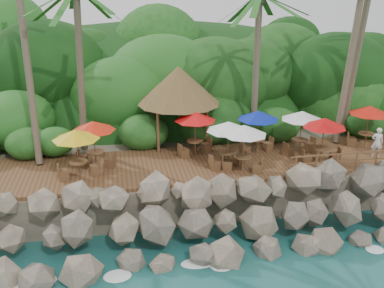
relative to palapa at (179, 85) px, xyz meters
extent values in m
plane|color=#19514F|center=(0.18, -9.41, -5.79)|extent=(140.00, 140.00, 0.00)
cube|color=gray|center=(0.18, 6.59, -4.74)|extent=(32.00, 25.20, 2.10)
ellipsoid|color=#143811|center=(0.18, 14.09, -5.79)|extent=(44.80, 28.00, 15.40)
cube|color=brown|center=(0.18, -3.41, -3.59)|extent=(26.00, 5.00, 0.20)
ellipsoid|color=white|center=(-5.82, -9.11, -5.76)|extent=(1.20, 0.80, 0.06)
ellipsoid|color=white|center=(-2.82, -9.11, -5.76)|extent=(1.20, 0.80, 0.06)
ellipsoid|color=white|center=(0.18, -9.11, -5.76)|extent=(1.20, 0.80, 0.06)
ellipsoid|color=white|center=(3.18, -9.11, -5.76)|extent=(1.20, 0.80, 0.06)
ellipsoid|color=white|center=(6.18, -9.11, -5.76)|extent=(1.20, 0.80, 0.06)
cylinder|color=brown|center=(-7.93, -1.20, 3.43)|extent=(0.64, 2.38, 13.74)
cylinder|color=brown|center=(-5.40, -0.72, 0.92)|extent=(0.84, 1.31, 8.80)
cylinder|color=brown|center=(4.40, -0.72, 0.72)|extent=(0.65, 0.88, 8.42)
cylinder|color=brown|center=(9.89, -1.25, 2.10)|extent=(1.84, 1.73, 11.09)
cylinder|color=brown|center=(10.68, -0.57, 1.68)|extent=(0.80, 1.13, 10.34)
cylinder|color=brown|center=(-1.40, -1.40, -2.29)|extent=(0.16, 0.16, 2.40)
cylinder|color=brown|center=(1.40, -1.40, -2.29)|extent=(0.16, 0.16, 2.40)
cylinder|color=brown|center=(-1.40, 1.40, -2.29)|extent=(0.16, 0.16, 2.40)
cylinder|color=brown|center=(1.40, 1.40, -2.29)|extent=(0.16, 0.16, 2.40)
cone|color=brown|center=(0.00, 0.00, 0.01)|extent=(4.84, 4.84, 2.20)
cylinder|color=brown|center=(6.37, -3.06, -3.08)|extent=(0.09, 0.09, 0.81)
cylinder|color=brown|center=(6.37, -3.06, -2.67)|extent=(0.92, 0.92, 0.05)
cylinder|color=brown|center=(6.37, -3.06, -2.29)|extent=(0.05, 0.05, 2.40)
cone|color=silver|center=(6.37, -3.06, -1.25)|extent=(2.29, 2.29, 0.49)
cube|color=brown|center=(5.64, -3.29, -3.24)|extent=(0.58, 0.58, 0.50)
cube|color=brown|center=(7.10, -2.83, -3.24)|extent=(0.58, 0.58, 0.50)
cylinder|color=brown|center=(4.03, -2.59, -3.08)|extent=(0.09, 0.09, 0.81)
cylinder|color=brown|center=(4.03, -2.59, -2.67)|extent=(0.92, 0.92, 0.05)
cylinder|color=brown|center=(4.03, -2.59, -2.29)|extent=(0.05, 0.05, 2.40)
cone|color=#0B1F9B|center=(4.03, -2.59, -1.25)|extent=(2.29, 2.29, 0.49)
cube|color=brown|center=(3.29, -2.79, -3.24)|extent=(0.57, 0.57, 0.50)
cube|color=brown|center=(4.76, -2.38, -3.24)|extent=(0.57, 0.57, 0.50)
cylinder|color=brown|center=(-4.85, -2.91, -3.08)|extent=(0.09, 0.09, 0.81)
cylinder|color=brown|center=(-4.85, -2.91, -2.67)|extent=(0.92, 0.92, 0.05)
cylinder|color=brown|center=(-4.85, -2.91, -2.29)|extent=(0.05, 0.05, 2.40)
cone|color=red|center=(-4.85, -2.91, -1.25)|extent=(2.29, 2.29, 0.49)
cube|color=brown|center=(-5.57, -2.66, -3.24)|extent=(0.58, 0.58, 0.50)
cube|color=brown|center=(-4.13, -3.17, -3.24)|extent=(0.58, 0.58, 0.50)
cylinder|color=brown|center=(10.61, -2.75, -3.08)|extent=(0.09, 0.09, 0.81)
cylinder|color=brown|center=(10.61, -2.75, -2.67)|extent=(0.92, 0.92, 0.05)
cylinder|color=brown|center=(10.61, -2.75, -2.29)|extent=(0.05, 0.05, 2.40)
cone|color=red|center=(10.61, -2.75, -1.25)|extent=(2.29, 2.29, 0.49)
cube|color=brown|center=(9.90, -2.48, -3.24)|extent=(0.59, 0.59, 0.50)
cube|color=brown|center=(11.32, -3.03, -3.24)|extent=(0.59, 0.59, 0.50)
cylinder|color=brown|center=(-5.62, -4.12, -3.08)|extent=(0.09, 0.09, 0.81)
cylinder|color=brown|center=(-5.62, -4.12, -2.67)|extent=(0.92, 0.92, 0.05)
cylinder|color=brown|center=(-5.62, -4.12, -2.29)|extent=(0.05, 0.05, 2.40)
cone|color=gold|center=(-5.62, -4.12, -1.25)|extent=(2.29, 2.29, 0.49)
cube|color=brown|center=(-6.38, -4.27, -3.24)|extent=(0.54, 0.54, 0.50)
cube|color=brown|center=(-4.87, -3.98, -3.24)|extent=(0.54, 0.54, 0.50)
cylinder|color=brown|center=(0.57, -2.19, -3.08)|extent=(0.09, 0.09, 0.81)
cylinder|color=brown|center=(0.57, -2.19, -2.67)|extent=(0.92, 0.92, 0.05)
cylinder|color=brown|center=(0.57, -2.19, -2.29)|extent=(0.05, 0.05, 2.40)
cone|color=red|center=(0.57, -2.19, -1.25)|extent=(2.29, 2.29, 0.49)
cube|color=brown|center=(-0.13, -2.49, -3.24)|extent=(0.60, 0.60, 0.50)
cube|color=brown|center=(1.27, -1.89, -3.24)|extent=(0.60, 0.60, 0.50)
cylinder|color=brown|center=(1.93, -4.20, -3.08)|extent=(0.09, 0.09, 0.81)
cylinder|color=brown|center=(1.93, -4.20, -2.67)|extent=(0.92, 0.92, 0.05)
cylinder|color=brown|center=(1.93, -4.20, -2.29)|extent=(0.05, 0.05, 2.40)
cone|color=white|center=(1.93, -4.20, -1.25)|extent=(2.29, 2.29, 0.49)
cube|color=brown|center=(1.19, -4.41, -3.24)|extent=(0.57, 0.57, 0.50)
cube|color=brown|center=(2.66, -3.98, -3.24)|extent=(0.57, 0.57, 0.50)
cylinder|color=brown|center=(6.99, -4.48, -3.08)|extent=(0.09, 0.09, 0.81)
cylinder|color=brown|center=(6.99, -4.48, -2.67)|extent=(0.92, 0.92, 0.05)
cylinder|color=brown|center=(6.99, -4.48, -2.29)|extent=(0.05, 0.05, 2.40)
cone|color=#B70B0C|center=(6.99, -4.48, -1.25)|extent=(2.29, 2.29, 0.49)
cube|color=brown|center=(6.23, -4.38, -3.24)|extent=(0.51, 0.51, 0.50)
cube|color=brown|center=(7.75, -4.58, -3.24)|extent=(0.51, 0.51, 0.50)
cylinder|color=brown|center=(2.54, -4.88, -3.08)|extent=(0.09, 0.09, 0.81)
cylinder|color=brown|center=(2.54, -4.88, -2.67)|extent=(0.92, 0.92, 0.05)
cylinder|color=brown|center=(2.54, -4.88, -2.29)|extent=(0.05, 0.05, 2.40)
cone|color=silver|center=(2.54, -4.88, -1.25)|extent=(2.29, 2.29, 0.49)
cube|color=brown|center=(1.84, -4.57, -3.24)|extent=(0.61, 0.61, 0.50)
cube|color=brown|center=(3.24, -5.19, -3.24)|extent=(0.61, 0.61, 0.50)
cylinder|color=brown|center=(5.03, -5.76, -2.99)|extent=(0.10, 0.10, 1.00)
cylinder|color=brown|center=(6.13, -5.76, -2.99)|extent=(0.10, 0.10, 1.00)
cylinder|color=brown|center=(7.23, -5.76, -2.99)|extent=(0.10, 0.10, 1.00)
cylinder|color=brown|center=(8.33, -5.76, -2.99)|extent=(0.10, 0.10, 1.00)
cylinder|color=brown|center=(9.43, -5.76, -2.99)|extent=(0.10, 0.10, 1.00)
cube|color=brown|center=(7.78, -5.76, -2.54)|extent=(6.10, 0.06, 0.06)
cube|color=brown|center=(7.78, -5.76, -2.94)|extent=(6.10, 0.06, 0.06)
imported|color=silver|center=(10.34, -4.29, -2.64)|extent=(0.73, 0.61, 1.69)
camera|label=1|loc=(-3.64, -24.62, 5.68)|focal=40.98mm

